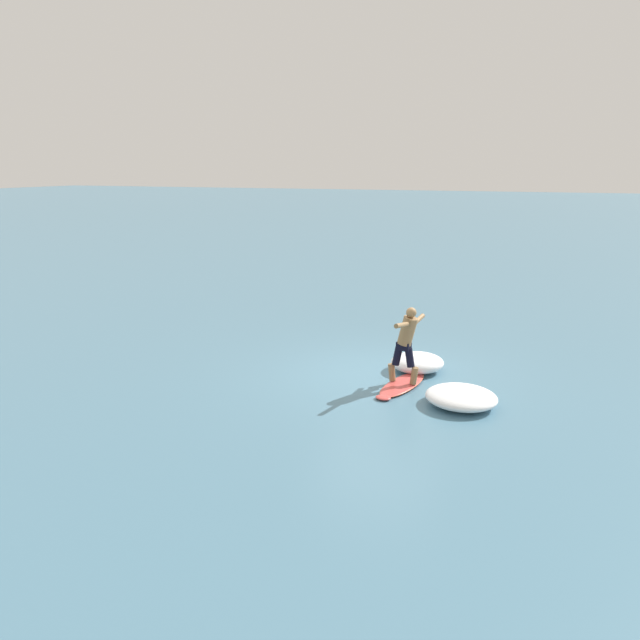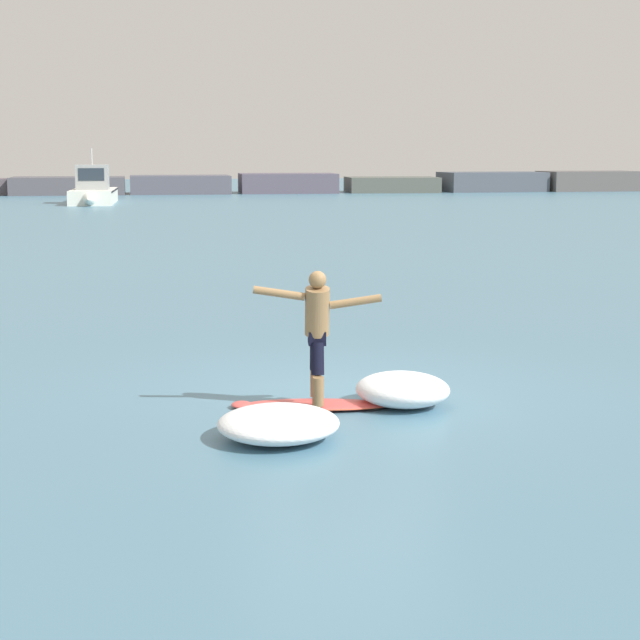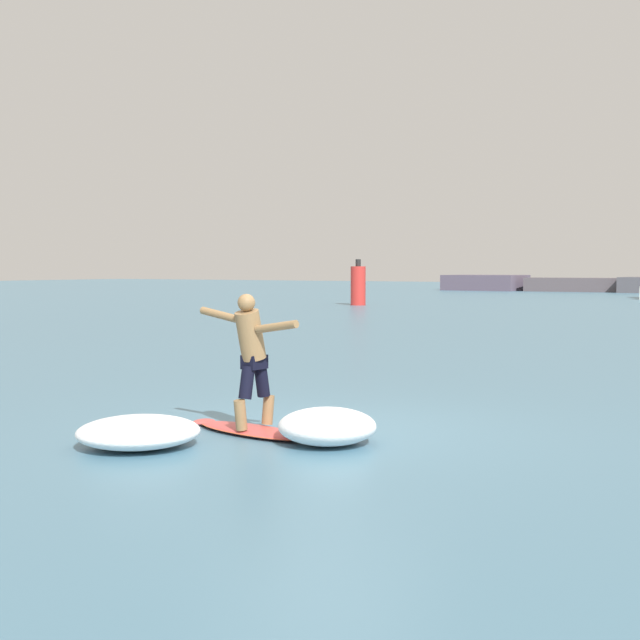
{
  "view_description": "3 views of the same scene",
  "coord_description": "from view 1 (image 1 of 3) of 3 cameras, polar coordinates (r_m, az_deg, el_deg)",
  "views": [
    {
      "loc": [
        -12.01,
        -3.46,
        4.27
      ],
      "look_at": [
        -0.51,
        1.09,
        1.2
      ],
      "focal_mm": 35.0,
      "sensor_mm": 36.0,
      "label": 1
    },
    {
      "loc": [
        -2.57,
        -12.59,
        2.97
      ],
      "look_at": [
        -0.18,
        0.89,
        0.78
      ],
      "focal_mm": 60.0,
      "sensor_mm": 36.0,
      "label": 2
    },
    {
      "loc": [
        5.44,
        -8.94,
        1.92
      ],
      "look_at": [
        -0.1,
        0.14,
        1.29
      ],
      "focal_mm": 50.0,
      "sensor_mm": 36.0,
      "label": 3
    }
  ],
  "objects": [
    {
      "name": "ground_plane",
      "position": [
        13.21,
        5.25,
        -4.99
      ],
      "size": [
        200.0,
        200.0,
        0.0
      ],
      "primitive_type": "plane",
      "color": "teal"
    },
    {
      "name": "wave_foam_at_tail",
      "position": [
        13.46,
        8.88,
        -3.86
      ],
      "size": [
        1.52,
        1.53,
        0.39
      ],
      "color": "white",
      "rests_on": "ground"
    },
    {
      "name": "surfer",
      "position": [
        12.29,
        7.91,
        -1.77
      ],
      "size": [
        1.47,
        0.65,
        1.55
      ],
      "color": "olive",
      "rests_on": "surfboard"
    },
    {
      "name": "wave_foam_at_nose",
      "position": [
        11.75,
        12.78,
        -6.88
      ],
      "size": [
        1.72,
        1.75,
        0.33
      ],
      "color": "white",
      "rests_on": "ground"
    },
    {
      "name": "surfboard",
      "position": [
        12.56,
        7.5,
        -5.87
      ],
      "size": [
        1.91,
        0.85,
        0.21
      ],
      "color": "#D74B46",
      "rests_on": "ground"
    }
  ]
}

